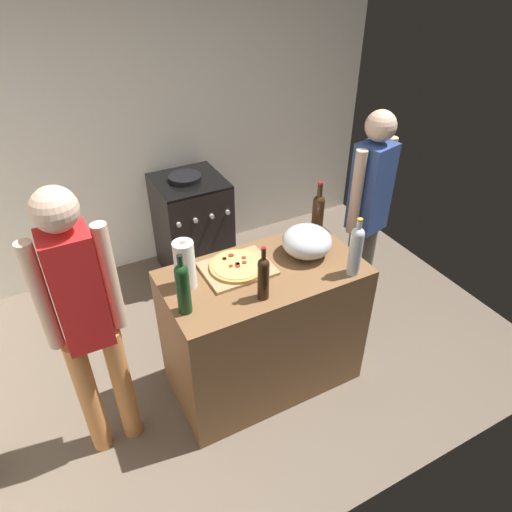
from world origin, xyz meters
name	(u,v)px	position (x,y,z in m)	size (l,w,h in m)	color
ground_plane	(229,332)	(0.00, 1.24, -0.01)	(4.03, 3.08, 0.02)	#6B5B4C
kitchen_wall_rear	(157,117)	(0.00, 2.53, 1.30)	(4.03, 0.10, 2.60)	silver
counter	(263,329)	(0.02, 0.72, 0.46)	(1.19, 0.63, 0.91)	brown
cutting_board	(237,269)	(-0.11, 0.81, 0.92)	(0.40, 0.32, 0.02)	tan
pizza	(237,266)	(-0.11, 0.81, 0.95)	(0.33, 0.33, 0.03)	tan
mixing_bowl	(307,241)	(0.33, 0.76, 1.01)	(0.31, 0.31, 0.19)	#B2B2B7
paper_towel_roll	(185,265)	(-0.43, 0.81, 1.06)	(0.12, 0.12, 0.29)	white
wine_bottle_green	(318,212)	(0.53, 0.94, 1.07)	(0.08, 0.08, 0.37)	#331E0F
wine_bottle_dark	(263,276)	(-0.10, 0.52, 1.06)	(0.06, 0.06, 0.33)	#331E0F
wine_bottle_clear	(183,286)	(-0.51, 0.62, 1.08)	(0.07, 0.07, 0.35)	#143819
wine_bottle_amber	(356,249)	(0.47, 0.47, 1.08)	(0.08, 0.08, 0.36)	silver
stove	(192,226)	(0.08, 2.13, 0.45)	(0.56, 0.59, 0.93)	black
person_in_stripes	(85,318)	(-0.99, 0.72, 0.99)	(0.39, 0.20, 1.70)	#D88C4C
person_in_red	(368,210)	(0.96, 0.96, 0.96)	(0.39, 0.25, 1.66)	slate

